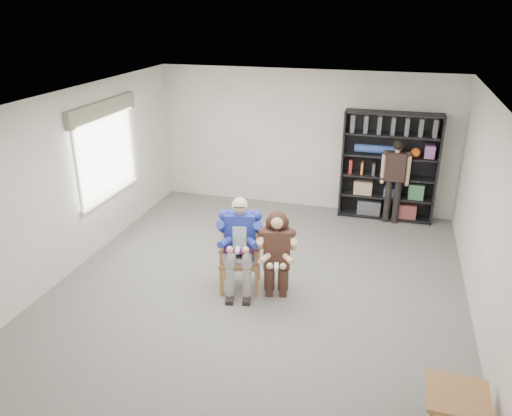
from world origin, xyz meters
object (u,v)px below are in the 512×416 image
(seated_man, at_px, (240,244))
(kneeling_woman, at_px, (277,257))
(armchair, at_px, (240,254))
(side_table, at_px, (455,410))
(standing_man, at_px, (394,182))
(bookshelf, at_px, (389,167))

(seated_man, height_order, kneeling_woman, seated_man)
(armchair, height_order, side_table, armchair)
(seated_man, bearing_deg, standing_man, 43.36)
(bookshelf, height_order, side_table, bookshelf)
(armchair, bearing_deg, kneeling_woman, -24.24)
(side_table, bearing_deg, armchair, 145.41)
(bookshelf, bearing_deg, seated_man, -120.86)
(armchair, height_order, standing_man, standing_man)
(kneeling_woman, xyz_separation_m, side_table, (2.29, -1.86, -0.45))
(kneeling_woman, relative_size, bookshelf, 0.63)
(seated_man, relative_size, side_table, 2.38)
(bookshelf, bearing_deg, kneeling_woman, -112.13)
(armchair, xyz_separation_m, standing_man, (2.09, 3.09, 0.27))
(armchair, relative_size, bookshelf, 0.53)
(kneeling_woman, relative_size, side_table, 2.18)
(armchair, relative_size, standing_man, 0.67)
(standing_man, bearing_deg, kneeling_woman, -112.55)
(kneeling_woman, height_order, bookshelf, bookshelf)
(armchair, distance_m, kneeling_woman, 0.60)
(seated_man, bearing_deg, kneeling_woman, -24.24)
(kneeling_woman, distance_m, standing_man, 3.56)
(armchair, bearing_deg, standing_man, 43.36)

